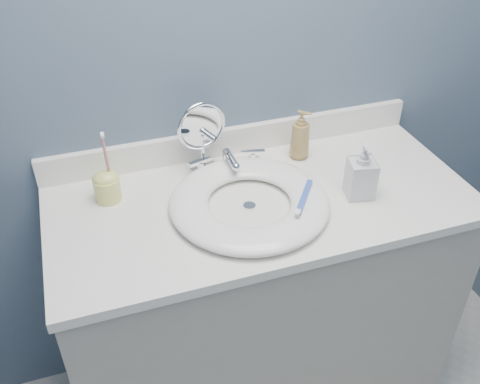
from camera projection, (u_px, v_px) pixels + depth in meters
name	position (u px, v px, depth m)	size (l,w,h in m)	color
back_wall	(232.00, 57.00, 1.56)	(2.20, 0.02, 2.40)	#4D5D74
vanity_cabinet	(259.00, 306.00, 1.81)	(1.20, 0.55, 0.85)	#A9A59A
countertop	(262.00, 202.00, 1.55)	(1.22, 0.57, 0.03)	white
backsplash	(234.00, 140.00, 1.71)	(1.22, 0.02, 0.09)	white
basin	(249.00, 202.00, 1.49)	(0.45, 0.45, 0.04)	white
drain	(249.00, 206.00, 1.50)	(0.04, 0.04, 0.01)	silver
faucet	(228.00, 163.00, 1.64)	(0.25, 0.13, 0.07)	silver
makeup_mirror	(202.00, 134.00, 1.59)	(0.16, 0.09, 0.23)	silver
soap_bottle_amber	(300.00, 135.00, 1.67)	(0.06, 0.06, 0.16)	olive
soap_bottle_clear	(362.00, 170.00, 1.50)	(0.08, 0.08, 0.17)	silver
toothbrush_holder	(107.00, 185.00, 1.51)	(0.08, 0.08, 0.22)	#DEE170
toothbrush_lying	(304.00, 198.00, 1.46)	(0.11, 0.15, 0.02)	#3154B0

